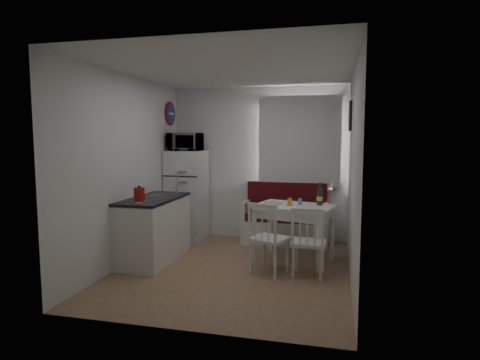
{
  "coord_description": "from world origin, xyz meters",
  "views": [
    {
      "loc": [
        1.29,
        -5.0,
        1.74
      ],
      "look_at": [
        -0.03,
        0.5,
        1.14
      ],
      "focal_mm": 30.0,
      "sensor_mm": 36.0,
      "label": 1
    }
  ],
  "objects_px": {
    "dining_table": "(294,212)",
    "chair_left": "(268,231)",
    "wine_bottle": "(320,194)",
    "bench": "(285,223)",
    "fridge": "(187,195)",
    "microwave": "(185,142)",
    "chair_right": "(308,235)",
    "kitchen_counter": "(154,228)",
    "kettle": "(139,195)"
  },
  "relations": [
    {
      "from": "dining_table",
      "to": "wine_bottle",
      "type": "bearing_deg",
      "value": 31.33
    },
    {
      "from": "fridge",
      "to": "wine_bottle",
      "type": "relative_size",
      "value": 4.77
    },
    {
      "from": "kitchen_counter",
      "to": "microwave",
      "type": "height_order",
      "value": "microwave"
    },
    {
      "from": "fridge",
      "to": "kettle",
      "type": "relative_size",
      "value": 6.83
    },
    {
      "from": "fridge",
      "to": "dining_table",
      "type": "bearing_deg",
      "value": -23.66
    },
    {
      "from": "dining_table",
      "to": "kitchen_counter",
      "type": "bearing_deg",
      "value": -152.78
    },
    {
      "from": "bench",
      "to": "kettle",
      "type": "xyz_separation_m",
      "value": [
        -1.65,
        -1.87,
        0.68
      ]
    },
    {
      "from": "bench",
      "to": "chair_right",
      "type": "xyz_separation_m",
      "value": [
        0.48,
        -1.61,
        0.22
      ]
    },
    {
      "from": "kitchen_counter",
      "to": "bench",
      "type": "xyz_separation_m",
      "value": [
        1.7,
        1.36,
        -0.12
      ]
    },
    {
      "from": "kitchen_counter",
      "to": "chair_right",
      "type": "xyz_separation_m",
      "value": [
        2.18,
        -0.26,
        0.09
      ]
    },
    {
      "from": "microwave",
      "to": "kettle",
      "type": "height_order",
      "value": "microwave"
    },
    {
      "from": "bench",
      "to": "dining_table",
      "type": "distance_m",
      "value": 1.05
    },
    {
      "from": "microwave",
      "to": "wine_bottle",
      "type": "bearing_deg",
      "value": -16.92
    },
    {
      "from": "bench",
      "to": "wine_bottle",
      "type": "distance_m",
      "value": 1.21
    },
    {
      "from": "chair_left",
      "to": "microwave",
      "type": "bearing_deg",
      "value": 158.94
    },
    {
      "from": "chair_left",
      "to": "fridge",
      "type": "xyz_separation_m",
      "value": [
        -1.66,
        1.5,
        0.19
      ]
    },
    {
      "from": "chair_right",
      "to": "kettle",
      "type": "relative_size",
      "value": 2.14
    },
    {
      "from": "fridge",
      "to": "wine_bottle",
      "type": "height_order",
      "value": "fridge"
    },
    {
      "from": "chair_left",
      "to": "fridge",
      "type": "relative_size",
      "value": 0.36
    },
    {
      "from": "bench",
      "to": "microwave",
      "type": "distance_m",
      "value": 2.16
    },
    {
      "from": "kitchen_counter",
      "to": "fridge",
      "type": "distance_m",
      "value": 1.28
    },
    {
      "from": "dining_table",
      "to": "chair_left",
      "type": "xyz_separation_m",
      "value": [
        -0.25,
        -0.67,
        -0.14
      ]
    },
    {
      "from": "kitchen_counter",
      "to": "kettle",
      "type": "relative_size",
      "value": 5.93
    },
    {
      "from": "chair_right",
      "to": "microwave",
      "type": "xyz_separation_m",
      "value": [
        -2.16,
        1.45,
        1.12
      ]
    },
    {
      "from": "chair_left",
      "to": "microwave",
      "type": "height_order",
      "value": "microwave"
    },
    {
      "from": "chair_right",
      "to": "kettle",
      "type": "xyz_separation_m",
      "value": [
        -2.13,
        -0.25,
        0.46
      ]
    },
    {
      "from": "wine_bottle",
      "to": "kettle",
      "type": "bearing_deg",
      "value": -155.56
    },
    {
      "from": "bench",
      "to": "chair_left",
      "type": "relative_size",
      "value": 2.53
    },
    {
      "from": "chair_right",
      "to": "kettle",
      "type": "distance_m",
      "value": 2.2
    },
    {
      "from": "chair_left",
      "to": "wine_bottle",
      "type": "bearing_deg",
      "value": 71.99
    },
    {
      "from": "dining_table",
      "to": "wine_bottle",
      "type": "xyz_separation_m",
      "value": [
        0.35,
        0.1,
        0.25
      ]
    },
    {
      "from": "dining_table",
      "to": "microwave",
      "type": "height_order",
      "value": "microwave"
    },
    {
      "from": "wine_bottle",
      "to": "chair_left",
      "type": "bearing_deg",
      "value": -128.09
    },
    {
      "from": "bench",
      "to": "microwave",
      "type": "relative_size",
      "value": 2.58
    },
    {
      "from": "bench",
      "to": "dining_table",
      "type": "bearing_deg",
      "value": -76.24
    },
    {
      "from": "chair_left",
      "to": "wine_bottle",
      "type": "height_order",
      "value": "wine_bottle"
    },
    {
      "from": "dining_table",
      "to": "microwave",
      "type": "distance_m",
      "value": 2.28
    },
    {
      "from": "chair_right",
      "to": "wine_bottle",
      "type": "distance_m",
      "value": 0.87
    },
    {
      "from": "chair_right",
      "to": "microwave",
      "type": "relative_size",
      "value": 0.88
    },
    {
      "from": "bench",
      "to": "chair_left",
      "type": "height_order",
      "value": "bench"
    },
    {
      "from": "dining_table",
      "to": "microwave",
      "type": "xyz_separation_m",
      "value": [
        -1.91,
        0.79,
        0.96
      ]
    },
    {
      "from": "dining_table",
      "to": "chair_left",
      "type": "distance_m",
      "value": 0.72
    },
    {
      "from": "dining_table",
      "to": "kettle",
      "type": "relative_size",
      "value": 5.5
    },
    {
      "from": "chair_left",
      "to": "fridge",
      "type": "bearing_deg",
      "value": 157.97
    },
    {
      "from": "microwave",
      "to": "fridge",
      "type": "bearing_deg",
      "value": 90.0
    },
    {
      "from": "bench",
      "to": "chair_right",
      "type": "distance_m",
      "value": 1.7
    },
    {
      "from": "chair_left",
      "to": "chair_right",
      "type": "bearing_deg",
      "value": 20.53
    },
    {
      "from": "kettle",
      "to": "wine_bottle",
      "type": "distance_m",
      "value": 2.46
    },
    {
      "from": "dining_table",
      "to": "chair_right",
      "type": "bearing_deg",
      "value": -53.91
    },
    {
      "from": "chair_right",
      "to": "fridge",
      "type": "xyz_separation_m",
      "value": [
        -2.16,
        1.5,
        0.21
      ]
    }
  ]
}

